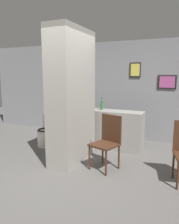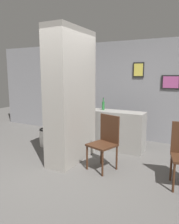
# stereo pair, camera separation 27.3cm
# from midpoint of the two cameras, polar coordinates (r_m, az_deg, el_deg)

# --- Properties ---
(ground_plane) EXTENTS (14.00, 14.00, 0.00)m
(ground_plane) POSITION_cam_midpoint_polar(r_m,az_deg,el_deg) (4.11, -6.04, -15.27)
(ground_plane) COLOR #5B5956
(wall_back) EXTENTS (8.00, 0.09, 2.60)m
(wall_back) POSITION_cam_midpoint_polar(r_m,az_deg,el_deg) (6.10, 7.48, 5.67)
(wall_back) COLOR gray
(wall_back) RESTS_ON ground_plane
(pillar_center) EXTENTS (0.50, 1.22, 2.60)m
(pillar_center) POSITION_cam_midpoint_polar(r_m,az_deg,el_deg) (4.32, -3.01, 3.97)
(pillar_center) COLOR gray
(pillar_center) RESTS_ON ground_plane
(counter_shelf) EXTENTS (1.49, 0.44, 0.91)m
(counter_shelf) POSITION_cam_midpoint_polar(r_m,az_deg,el_deg) (5.17, 7.46, -4.67)
(counter_shelf) COLOR gray
(counter_shelf) RESTS_ON ground_plane
(toilet) EXTENTS (0.38, 0.54, 0.75)m
(toilet) POSITION_cam_midpoint_polar(r_m,az_deg,el_deg) (5.51, -9.19, -5.24)
(toilet) COLOR white
(toilet) RESTS_ON ground_plane
(chair_near_pillar) EXTENTS (0.56, 0.56, 1.00)m
(chair_near_pillar) POSITION_cam_midpoint_polar(r_m,az_deg,el_deg) (4.07, 6.05, -7.26)
(chair_near_pillar) COLOR #422616
(chair_near_pillar) RESTS_ON ground_plane
(bicycle) EXTENTS (1.56, 0.42, 0.67)m
(bicycle) POSITION_cam_midpoint_polar(r_m,az_deg,el_deg) (5.70, -2.27, -4.53)
(bicycle) COLOR black
(bicycle) RESTS_ON ground_plane
(bottle_tall) EXTENTS (0.06, 0.06, 0.30)m
(bottle_tall) POSITION_cam_midpoint_polar(r_m,az_deg,el_deg) (5.17, 5.13, 1.74)
(bottle_tall) COLOR #267233
(bottle_tall) RESTS_ON counter_shelf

